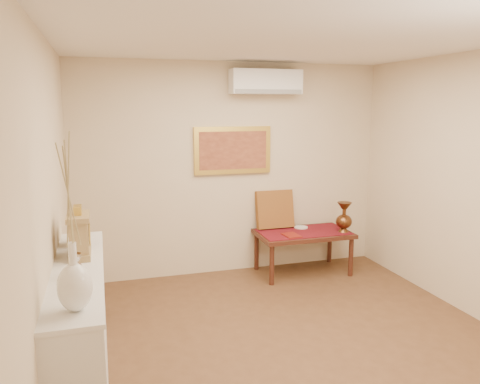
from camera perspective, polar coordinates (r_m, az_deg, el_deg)
name	(u,v)px	position (r m, az deg, el deg)	size (l,w,h in m)	color
floor	(302,353)	(4.41, 7.53, -18.88)	(4.50, 4.50, 0.00)	brown
ceiling	(310,35)	(3.89, 8.52, 18.42)	(4.50, 4.50, 0.00)	white
wall_back	(232,169)	(6.02, -0.95, 2.76)	(4.00, 0.02, 2.70)	beige
wall_left	(48,220)	(3.60, -22.36, -3.22)	(0.02, 4.50, 2.70)	beige
white_vase	(71,224)	(2.80, -19.96, -3.70)	(0.20, 0.20, 1.04)	silver
candlestick	(78,273)	(3.24, -19.18, -9.26)	(0.11, 0.11, 0.22)	silver
brass_urn_small	(75,262)	(3.48, -19.45, -8.02)	(0.09, 0.09, 0.21)	brown
table_cloth	(303,232)	(6.12, 7.72, -4.80)	(1.14, 0.59, 0.01)	maroon
brass_urn_tall	(344,214)	(6.14, 12.58, -2.62)	(0.21, 0.21, 0.47)	brown
plate	(301,227)	(6.29, 7.43, -4.29)	(0.19, 0.19, 0.01)	silver
menu	(292,235)	(5.90, 6.31, -5.26)	(0.18, 0.25, 0.01)	maroon
cushion	(275,209)	(6.21, 4.24, -2.11)	(0.50, 0.10, 0.50)	maroon
display_ledge	(81,329)	(3.87, -18.78, -15.55)	(0.37, 2.02, 0.98)	silver
mantel_clock	(80,235)	(3.90, -18.98, -4.95)	(0.17, 0.36, 0.41)	#A18452
wooden_chest	(80,230)	(4.24, -18.93, -4.46)	(0.16, 0.21, 0.24)	#A18452
low_table	(303,237)	(6.14, 7.71, -5.43)	(1.20, 0.70, 0.55)	#441F14
painting	(233,150)	(5.97, -0.89, 5.11)	(1.00, 0.06, 0.60)	gold
ac_unit	(266,82)	(5.97, 3.16, 13.25)	(0.90, 0.25, 0.30)	white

